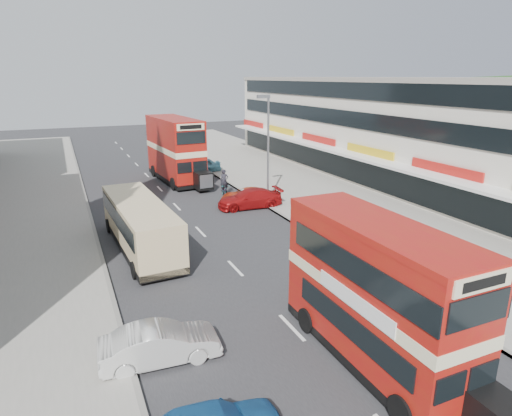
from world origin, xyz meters
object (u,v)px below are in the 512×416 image
street_lamp (267,141)px  bus_main (377,294)px  car_right_a (250,199)px  car_right_c (199,165)px  bus_second (175,149)px  coach (140,224)px  pedestrian_near (319,209)px  car_left_front (160,344)px  cyclist (224,187)px  car_right_b (247,195)px

street_lamp → bus_main: bearing=-104.8°
car_right_a → car_right_c: (0.19, 13.42, 0.04)m
bus_second → coach: 16.88m
bus_main → bus_second: bus_second is taller
pedestrian_near → car_right_c: bearing=-118.9°
car_right_a → pedestrian_near: size_ratio=2.97×
coach → car_right_a: size_ratio=2.04×
bus_second → car_left_front: bearing=70.4°
car_right_c → bus_main: bearing=0.2°
street_lamp → bus_main: (-4.97, -18.86, -2.26)m
bus_second → coach: bus_second is taller
cyclist → bus_second: bearing=114.7°
car_right_a → pedestrian_near: bearing=33.7°
bus_main → pedestrian_near: bus_main is taller
bus_second → street_lamp: bearing=108.7°
pedestrian_near → coach: bearing=-37.7°
coach → pedestrian_near: bearing=-3.7°
car_left_front → car_right_a: bearing=-28.8°
bus_main → car_right_a: (3.36, 18.44, -1.82)m
car_left_front → car_right_b: bearing=-27.5°
car_right_c → bus_second: bearing=-41.5°
street_lamp → bus_main: 19.64m
street_lamp → car_right_a: size_ratio=1.69×
street_lamp → car_left_front: (-11.61, -16.00, -4.12)m
coach → car_right_a: 10.12m
bus_main → pedestrian_near: 14.79m
street_lamp → cyclist: (-2.21, 3.36, -4.04)m
street_lamp → car_right_a: 4.41m
pedestrian_near → cyclist: (-3.44, 8.88, -0.21)m
coach → car_right_b: 11.20m
coach → car_right_c: size_ratio=2.26×
street_lamp → bus_main: size_ratio=0.94×
car_right_b → cyclist: bearing=-160.5°
car_right_a → cyclist: cyclist is taller
street_lamp → coach: (-10.39, -5.38, -3.28)m
street_lamp → car_left_front: bearing=-126.0°
bus_main → pedestrian_near: (6.20, 13.34, -1.56)m
bus_second → coach: (-6.00, -15.71, -1.45)m
street_lamp → cyclist: bearing=123.4°
car_left_front → cyclist: (9.40, 19.36, 0.08)m
car_left_front → pedestrian_near: size_ratio=2.50×
car_right_b → cyclist: (-0.97, 2.36, 0.19)m
coach → street_lamp: bearing=24.3°
bus_second → car_right_c: (2.97, 2.66, -2.22)m
car_right_c → cyclist: bearing=1.9°
car_left_front → street_lamp: bearing=-32.1°
car_right_a → car_right_b: (0.36, 1.43, -0.14)m
bus_second → car_right_a: bus_second is taller
bus_main → car_left_front: size_ratio=2.15×
pedestrian_near → street_lamp: bearing=-114.5°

